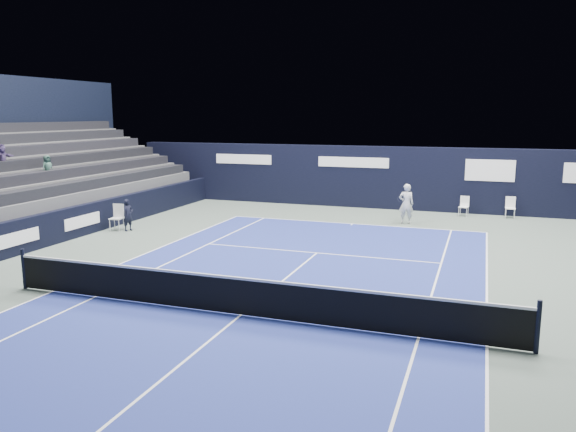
# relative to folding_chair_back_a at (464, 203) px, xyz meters

# --- Properties ---
(ground) EXTENTS (48.00, 48.00, 0.00)m
(ground) POSITION_rel_folding_chair_back_a_xyz_m (-4.47, -13.57, -0.62)
(ground) COLOR #4B5951
(ground) RESTS_ON ground
(court_surface) EXTENTS (10.97, 23.77, 0.01)m
(court_surface) POSITION_rel_folding_chair_back_a_xyz_m (-4.47, -15.57, -0.61)
(court_surface) COLOR navy
(court_surface) RESTS_ON ground
(folding_chair_back_a) EXTENTS (0.47, 0.50, 0.92)m
(folding_chair_back_a) POSITION_rel_folding_chair_back_a_xyz_m (0.00, 0.00, 0.00)
(folding_chair_back_a) COLOR white
(folding_chair_back_a) RESTS_ON ground
(folding_chair_back_b) EXTENTS (0.44, 0.42, 0.98)m
(folding_chair_back_b) POSITION_rel_folding_chair_back_a_xyz_m (2.00, 0.11, -0.06)
(folding_chair_back_b) COLOR white
(folding_chair_back_b) RESTS_ON ground
(line_judge_chair) EXTENTS (0.53, 0.51, 1.07)m
(line_judge_chair) POSITION_rel_folding_chair_back_a_xyz_m (-13.27, -8.10, -0.01)
(line_judge_chair) COLOR silver
(line_judge_chair) RESTS_ON ground
(line_judge) EXTENTS (0.43, 0.54, 1.30)m
(line_judge) POSITION_rel_folding_chair_back_a_xyz_m (-12.77, -8.09, 0.03)
(line_judge) COLOR black
(line_judge) RESTS_ON ground
(court_markings) EXTENTS (11.03, 23.83, 0.00)m
(court_markings) POSITION_rel_folding_chair_back_a_xyz_m (-4.47, -15.57, -0.61)
(court_markings) COLOR white
(court_markings) RESTS_ON court_surface
(tennis_net) EXTENTS (12.90, 0.10, 1.10)m
(tennis_net) POSITION_rel_folding_chair_back_a_xyz_m (-4.47, -15.57, -0.11)
(tennis_net) COLOR black
(tennis_net) RESTS_ON ground
(back_sponsor_wall) EXTENTS (26.00, 0.63, 3.10)m
(back_sponsor_wall) POSITION_rel_folding_chair_back_a_xyz_m (-4.46, 0.92, 0.94)
(back_sponsor_wall) COLOR black
(back_sponsor_wall) RESTS_ON ground
(side_barrier_left) EXTENTS (0.33, 22.00, 1.20)m
(side_barrier_left) POSITION_rel_folding_chair_back_a_xyz_m (-13.97, -9.60, -0.02)
(side_barrier_left) COLOR black
(side_barrier_left) RESTS_ON ground
(spectator_stand) EXTENTS (6.00, 18.00, 6.40)m
(spectator_stand) POSITION_rel_folding_chair_back_a_xyz_m (-17.74, -8.59, 1.34)
(spectator_stand) COLOR #49494B
(spectator_stand) RESTS_ON ground
(tennis_player) EXTENTS (0.72, 0.89, 1.74)m
(tennis_player) POSITION_rel_folding_chair_back_a_xyz_m (-2.32, -2.83, 0.26)
(tennis_player) COLOR silver
(tennis_player) RESTS_ON ground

